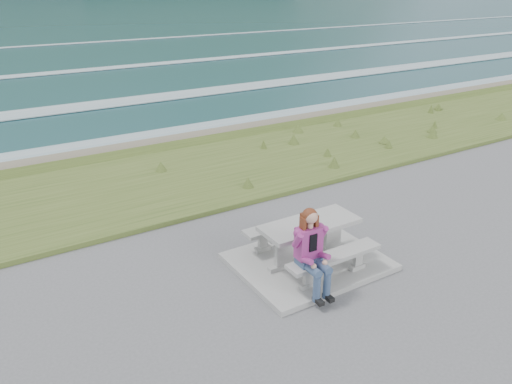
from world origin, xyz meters
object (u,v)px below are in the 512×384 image
bench_landward (334,260)px  seated_woman (313,263)px  picnic_table (310,231)px  bench_seaward (287,227)px

bench_landward → seated_woman: size_ratio=1.26×
picnic_table → bench_landward: 0.74m
picnic_table → seated_woman: size_ratio=1.26×
bench_seaward → seated_woman: seated_woman is taller
bench_landward → picnic_table: bearing=90.0°
bench_seaward → seated_woman: size_ratio=1.26×
bench_landward → bench_seaward: bearing=90.0°
bench_seaward → seated_woman: 1.64m
bench_seaward → seated_woman: bearing=-109.9°
bench_landward → bench_seaward: size_ratio=1.00×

